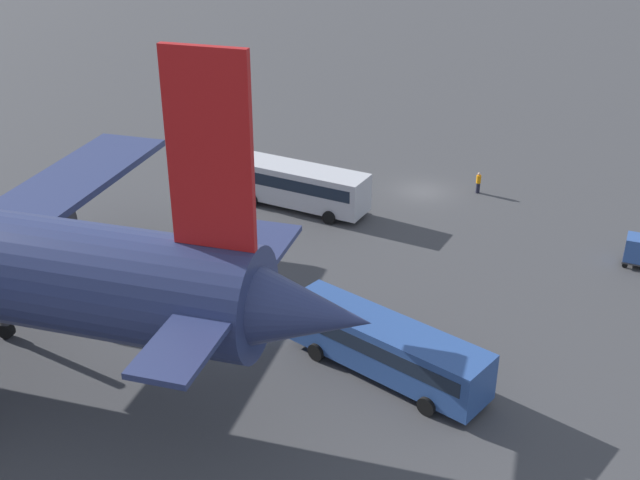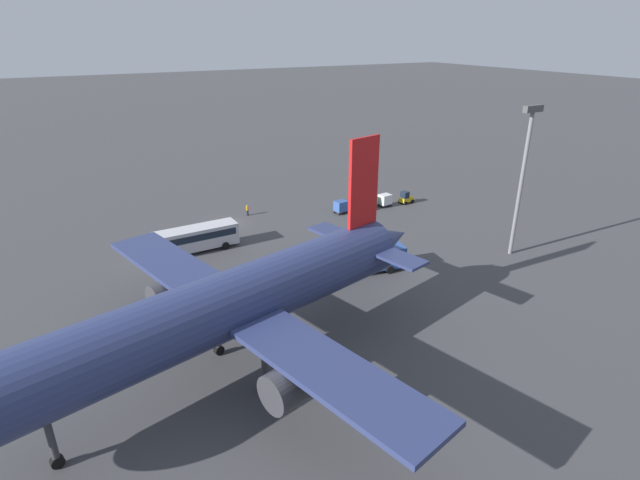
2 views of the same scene
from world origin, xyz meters
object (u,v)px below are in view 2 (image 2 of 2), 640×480
object	(u,v)px
worker_person	(247,210)
cargo_cart_white	(385,200)
airplane	(222,308)
cargo_cart_blue	(341,206)
cargo_cart_green	(370,201)
shuttle_bus_far	(359,259)
shuttle_bus_near	(197,237)
cargo_cart_grey	(357,205)
baggage_tug	(406,198)

from	to	relation	value
worker_person	cargo_cart_white	bearing A→B (deg)	162.08
airplane	cargo_cart_blue	size ratio (longest dim) A/B	21.33
cargo_cart_green	cargo_cart_blue	world-z (taller)	same
shuttle_bus_far	cargo_cart_white	size ratio (longest dim) A/B	5.43
shuttle_bus_near	cargo_cart_white	world-z (taller)	shuttle_bus_near
airplane	shuttle_bus_far	distance (m)	24.13
shuttle_bus_near	cargo_cart_blue	xyz separation A→B (m)	(-24.40, -3.27, -0.78)
worker_person	cargo_cart_white	distance (m)	22.85
shuttle_bus_far	cargo_cart_grey	distance (m)	22.21
shuttle_bus_far	cargo_cart_white	distance (m)	25.56
airplane	cargo_cart_white	bearing A→B (deg)	-155.49
airplane	shuttle_bus_near	xyz separation A→B (m)	(-5.50, -27.47, -4.93)
airplane	cargo_cart_blue	world-z (taller)	airplane
airplane	shuttle_bus_near	distance (m)	28.44
shuttle_bus_near	baggage_tug	world-z (taller)	shuttle_bus_near
shuttle_bus_near	cargo_cart_white	distance (m)	32.72
cargo_cart_grey	cargo_cart_blue	xyz separation A→B (m)	(2.74, -0.62, 0.00)
shuttle_bus_near	baggage_tug	xyz separation A→B (m)	(-36.70, -2.26, -1.03)
shuttle_bus_far	cargo_cart_grey	world-z (taller)	shuttle_bus_far
shuttle_bus_far	cargo_cart_blue	bearing A→B (deg)	-105.32
shuttle_bus_near	airplane	bearing A→B (deg)	76.75
shuttle_bus_near	shuttle_bus_far	distance (m)	22.05
cargo_cart_white	baggage_tug	bearing A→B (deg)	175.01
airplane	cargo_cart_white	size ratio (longest dim) A/B	21.33
shuttle_bus_far	cargo_cart_blue	xyz separation A→B (m)	(-9.26, -19.30, -0.64)
shuttle_bus_near	cargo_cart_green	world-z (taller)	shuttle_bus_near
cargo_cart_grey	cargo_cart_blue	bearing A→B (deg)	-12.76
shuttle_bus_near	baggage_tug	size ratio (longest dim) A/B	4.26
shuttle_bus_near	worker_person	size ratio (longest dim) A/B	6.29
cargo_cart_white	cargo_cart_grey	size ratio (longest dim) A/B	1.00
shuttle_bus_near	shuttle_bus_far	xyz separation A→B (m)	(-15.13, 16.03, -0.14)
baggage_tug	cargo_cart_blue	size ratio (longest dim) A/B	1.17
baggage_tug	cargo_cart_grey	world-z (taller)	baggage_tug
worker_person	cargo_cart_blue	distance (m)	14.95
cargo_cart_white	worker_person	bearing A→B (deg)	-17.92
cargo_cart_blue	cargo_cart_white	bearing A→B (deg)	175.44
shuttle_bus_far	baggage_tug	size ratio (longest dim) A/B	4.62
airplane	worker_person	distance (m)	41.01
shuttle_bus_far	cargo_cart_grey	xyz separation A→B (m)	(-12.00, -18.68, -0.64)
baggage_tug	cargo_cart_blue	bearing A→B (deg)	-13.21
shuttle_bus_near	cargo_cart_white	xyz separation A→B (m)	(-32.61, -2.62, -0.78)
cargo_cart_grey	shuttle_bus_far	bearing A→B (deg)	57.29
shuttle_bus_near	worker_person	xyz separation A→B (m)	(-10.88, -9.65, -1.10)
airplane	cargo_cart_white	world-z (taller)	airplane
airplane	cargo_cart_blue	xyz separation A→B (m)	(-29.90, -30.74, -5.71)
cargo_cart_green	cargo_cart_grey	world-z (taller)	same
baggage_tug	cargo_cart_grey	size ratio (longest dim) A/B	1.17
baggage_tug	cargo_cart_green	distance (m)	6.89
shuttle_bus_near	cargo_cart_green	size ratio (longest dim) A/B	5.01
worker_person	airplane	bearing A→B (deg)	66.19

